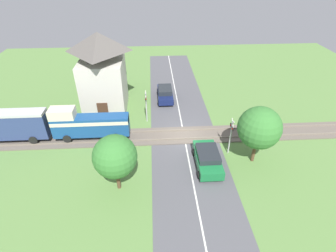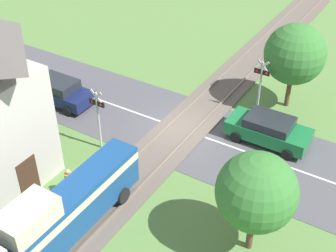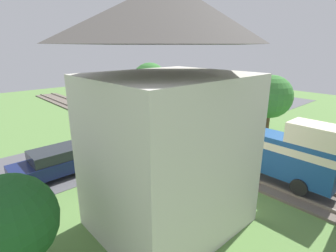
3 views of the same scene
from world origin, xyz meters
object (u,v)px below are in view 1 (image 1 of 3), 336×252
object	(u,v)px
car_near_crossing	(208,158)
crossing_signal_west_approach	(231,132)
crossing_signal_east_approach	(146,103)
pedestrian_by_station	(111,122)
train	(43,124)
car_far_side	(165,93)
station_building	(103,74)

from	to	relation	value
car_near_crossing	crossing_signal_west_approach	distance (m)	3.02
car_near_crossing	crossing_signal_east_approach	xyz separation A→B (m)	(7.26, 5.07, 1.42)
crossing_signal_west_approach	crossing_signal_east_approach	distance (m)	9.25
crossing_signal_east_approach	pedestrian_by_station	xyz separation A→B (m)	(-1.05, 3.58, -1.53)
train	pedestrian_by_station	bearing A→B (deg)	-72.64
train	car_near_crossing	bearing A→B (deg)	-106.86
car_far_side	train	bearing A→B (deg)	124.00
crossing_signal_east_approach	car_far_side	bearing A→B (deg)	-23.86
car_near_crossing	pedestrian_by_station	distance (m)	10.64
train	pedestrian_by_station	world-z (taller)	train
station_building	pedestrian_by_station	world-z (taller)	station_building
crossing_signal_east_approach	station_building	xyz separation A→B (m)	(3.12, 4.56, 1.95)
crossing_signal_west_approach	crossing_signal_east_approach	bearing A→B (deg)	51.68
car_far_side	crossing_signal_east_approach	distance (m)	5.60
crossing_signal_west_approach	crossing_signal_east_approach	size ratio (longest dim) A/B	1.00
train	station_building	distance (m)	8.04
car_near_crossing	crossing_signal_west_approach	world-z (taller)	crossing_signal_west_approach
train	crossing_signal_west_approach	xyz separation A→B (m)	(-2.87, -16.66, 0.36)
pedestrian_by_station	station_building	bearing A→B (deg)	13.27
car_far_side	crossing_signal_west_approach	size ratio (longest dim) A/B	1.27
train	crossing_signal_west_approach	distance (m)	16.91
train	pedestrian_by_station	size ratio (longest dim) A/B	9.99
train	car_near_crossing	distance (m)	15.16
pedestrian_by_station	car_far_side	bearing A→B (deg)	-43.87
car_far_side	station_building	size ratio (longest dim) A/B	0.52
crossing_signal_east_approach	train	bearing A→B (deg)	106.97
crossing_signal_west_approach	pedestrian_by_station	world-z (taller)	crossing_signal_west_approach
car_near_crossing	pedestrian_by_station	xyz separation A→B (m)	(6.21, 8.65, -0.11)
car_near_crossing	crossing_signal_east_approach	distance (m)	8.96
crossing_signal_west_approach	car_far_side	bearing A→B (deg)	25.38
train	pedestrian_by_station	xyz separation A→B (m)	(1.82, -5.83, -1.17)
train	crossing_signal_east_approach	size ratio (longest dim) A/B	4.35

